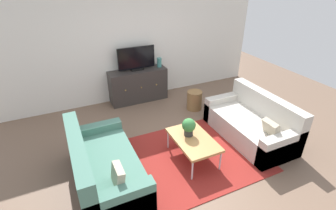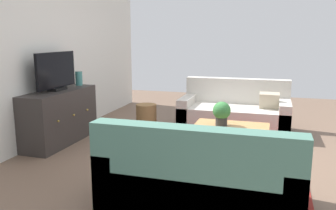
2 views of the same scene
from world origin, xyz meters
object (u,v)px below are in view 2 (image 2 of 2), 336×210
at_px(wicker_basket, 146,117).
at_px(couch_right_side, 235,114).
at_px(flat_screen_tv, 56,72).
at_px(couch_left_side, 200,181).
at_px(glass_vase, 79,78).
at_px(potted_plant, 222,112).
at_px(coffee_table, 231,128).
at_px(tv_console, 60,117).

bearing_deg(wicker_basket, couch_right_side, -71.94).
distance_m(couch_right_side, flat_screen_tv, 2.91).
relative_size(couch_left_side, flat_screen_tv, 1.99).
xyz_separation_m(glass_vase, wicker_basket, (0.45, -0.97, -0.67)).
bearing_deg(glass_vase, couch_right_side, -69.05).
bearing_deg(potted_plant, couch_right_side, -1.23).
bearing_deg(flat_screen_tv, glass_vase, -2.04).
bearing_deg(coffee_table, wicker_basket, 58.90).
height_order(potted_plant, glass_vase, glass_vase).
relative_size(couch_left_side, potted_plant, 5.61).
bearing_deg(flat_screen_tv, couch_right_side, -58.45).
distance_m(couch_right_side, potted_plant, 1.42).
height_order(flat_screen_tv, glass_vase, flat_screen_tv).
bearing_deg(couch_right_side, flat_screen_tv, 121.55).
relative_size(glass_vase, wicker_basket, 0.51).
distance_m(couch_left_side, tv_console, 2.76).
relative_size(couch_left_side, coffee_table, 1.85).
xyz_separation_m(tv_console, wicker_basket, (1.01, -0.97, -0.17)).
bearing_deg(couch_left_side, glass_vase, 50.29).
bearing_deg(coffee_table, potted_plant, 100.66).
relative_size(couch_right_side, flat_screen_tv, 1.99).
relative_size(tv_console, wicker_basket, 3.14).
bearing_deg(couch_right_side, couch_left_side, 180.00).
bearing_deg(tv_console, wicker_basket, -43.69).
bearing_deg(potted_plant, coffee_table, -79.34).
height_order(couch_left_side, glass_vase, glass_vase).
relative_size(couch_left_side, wicker_basket, 4.03).
bearing_deg(flat_screen_tv, couch_left_side, -120.51).
height_order(couch_right_side, coffee_table, couch_right_side).
height_order(couch_left_side, potted_plant, couch_left_side).
bearing_deg(potted_plant, tv_console, 91.97).
bearing_deg(wicker_basket, coffee_table, -121.10).
bearing_deg(tv_console, potted_plant, -88.03).
bearing_deg(wicker_basket, couch_left_side, -149.81).
distance_m(potted_plant, tv_console, 2.35).
relative_size(coffee_table, flat_screen_tv, 1.08).
xyz_separation_m(couch_right_side, potted_plant, (-1.39, 0.03, 0.31)).
relative_size(couch_right_side, potted_plant, 5.61).
height_order(flat_screen_tv, wicker_basket, flat_screen_tv).
height_order(tv_console, wicker_basket, tv_console).
bearing_deg(glass_vase, couch_left_side, -129.71).
bearing_deg(couch_left_side, wicker_basket, 30.19).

